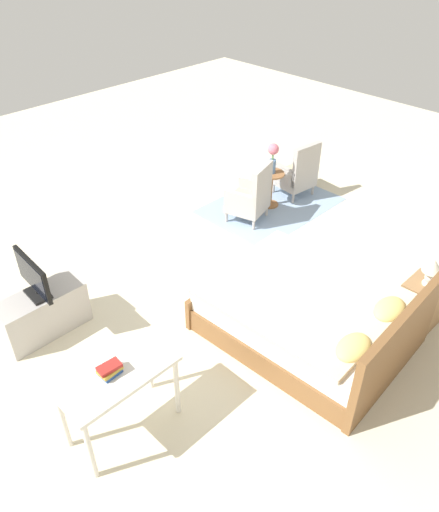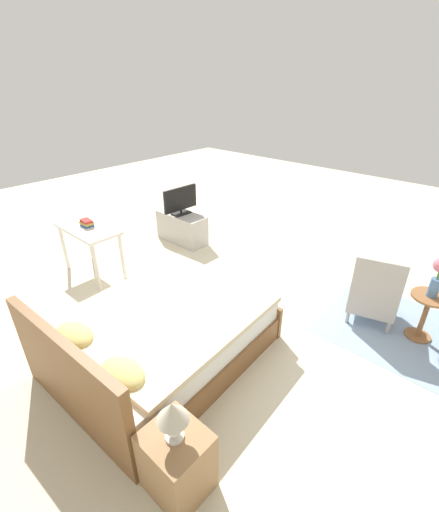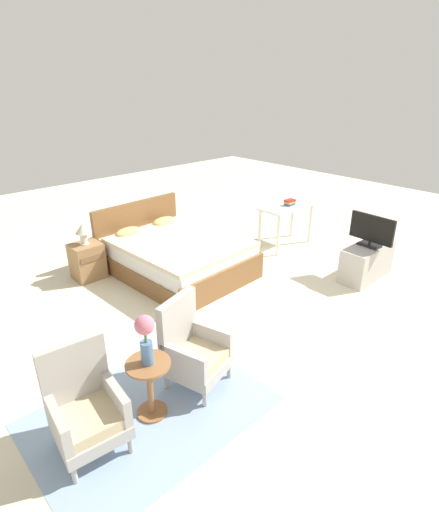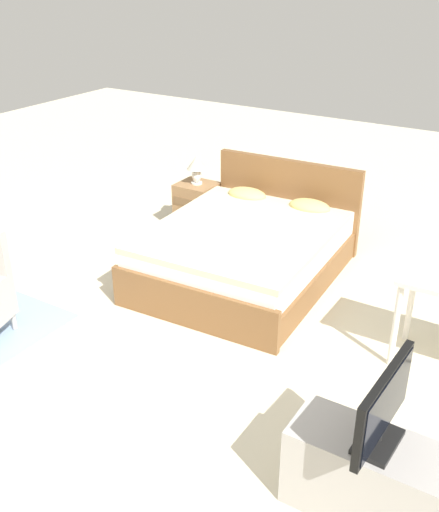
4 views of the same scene
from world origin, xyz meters
The scene contains 13 objects.
ground_plane centered at (0.00, 0.00, 0.00)m, with size 16.00×16.00×0.00m, color beige.
floor_rug centered at (-2.02, -1.06, 0.00)m, with size 2.10×1.50×0.01m.
bed centered at (-0.06, 1.15, 0.30)m, with size 1.76×2.21×0.96m.
armchair_by_window_left centered at (-2.59, -1.00, 0.38)m, with size 0.60×0.60×0.92m.
armchair_by_window_right centered at (-1.46, -1.00, 0.38)m, with size 0.67×0.67×0.92m.
side_table centered at (-2.02, -1.07, 0.36)m, with size 0.40×0.40×0.57m.
flower_vase centered at (-2.02, -1.07, 0.87)m, with size 0.17×0.17×0.48m.
nightstand centered at (-1.17, 1.90, 0.28)m, with size 0.44×0.41×0.56m.
table_lamp centered at (-1.17, 1.91, 0.77)m, with size 0.22×0.22×0.33m.
tv_stand centered at (1.97, -1.01, 0.26)m, with size 0.96×0.40×0.53m.
tv_flatscreen centered at (1.98, -1.01, 0.78)m, with size 0.22×0.69×0.48m.
vanity_desk centered at (2.11, 0.68, 0.65)m, with size 1.04×0.52×0.76m.
book_stack centered at (2.16, 0.66, 0.82)m, with size 0.21×0.14×0.10m.
Camera 1 is at (3.50, 3.32, 4.05)m, focal length 35.00 mm.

